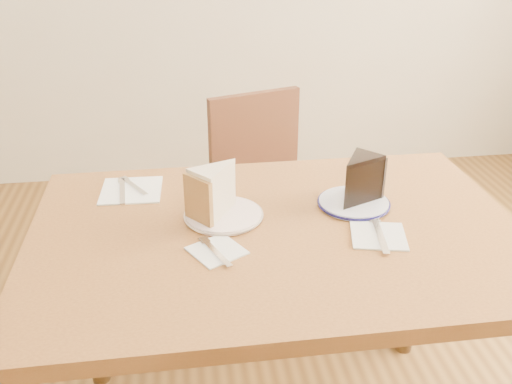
{
  "coord_description": "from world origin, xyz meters",
  "views": [
    {
      "loc": [
        -0.22,
        -1.18,
        1.45
      ],
      "look_at": [
        -0.04,
        0.1,
        0.8
      ],
      "focal_mm": 40.0,
      "sensor_mm": 36.0,
      "label": 1
    }
  ],
  "objects_px": {
    "plate_cream": "(224,215)",
    "chair_far": "(270,201)",
    "table": "(277,262)",
    "carrot_cake": "(218,191)",
    "chocolate_cake": "(357,183)",
    "plate_navy": "(354,203)"
  },
  "relations": [
    {
      "from": "chair_far",
      "to": "carrot_cake",
      "type": "relative_size",
      "value": 6.88
    },
    {
      "from": "carrot_cake",
      "to": "chocolate_cake",
      "type": "bearing_deg",
      "value": 51.21
    },
    {
      "from": "plate_cream",
      "to": "table",
      "type": "bearing_deg",
      "value": -30.94
    },
    {
      "from": "carrot_cake",
      "to": "chocolate_cake",
      "type": "relative_size",
      "value": 1.03
    },
    {
      "from": "plate_navy",
      "to": "carrot_cake",
      "type": "relative_size",
      "value": 1.46
    },
    {
      "from": "table",
      "to": "chair_far",
      "type": "distance_m",
      "value": 0.69
    },
    {
      "from": "chair_far",
      "to": "chocolate_cake",
      "type": "xyz_separation_m",
      "value": [
        0.13,
        -0.58,
        0.34
      ]
    },
    {
      "from": "plate_cream",
      "to": "carrot_cake",
      "type": "bearing_deg",
      "value": 142.59
    },
    {
      "from": "table",
      "to": "plate_cream",
      "type": "distance_m",
      "value": 0.18
    },
    {
      "from": "chair_far",
      "to": "plate_cream",
      "type": "xyz_separation_m",
      "value": [
        -0.22,
        -0.59,
        0.28
      ]
    },
    {
      "from": "table",
      "to": "chocolate_cake",
      "type": "xyz_separation_m",
      "value": [
        0.22,
        0.09,
        0.17
      ]
    },
    {
      "from": "table",
      "to": "carrot_cake",
      "type": "bearing_deg",
      "value": 148.47
    },
    {
      "from": "chocolate_cake",
      "to": "chair_far",
      "type": "bearing_deg",
      "value": -29.86
    },
    {
      "from": "chair_far",
      "to": "plate_cream",
      "type": "height_order",
      "value": "chair_far"
    },
    {
      "from": "plate_cream",
      "to": "plate_navy",
      "type": "relative_size",
      "value": 1.06
    },
    {
      "from": "chair_far",
      "to": "plate_cream",
      "type": "distance_m",
      "value": 0.69
    },
    {
      "from": "table",
      "to": "chair_far",
      "type": "bearing_deg",
      "value": 81.98
    },
    {
      "from": "plate_cream",
      "to": "chair_far",
      "type": "bearing_deg",
      "value": 69.66
    },
    {
      "from": "chair_far",
      "to": "chocolate_cake",
      "type": "bearing_deg",
      "value": 84.76
    },
    {
      "from": "plate_cream",
      "to": "plate_navy",
      "type": "height_order",
      "value": "same"
    },
    {
      "from": "plate_navy",
      "to": "plate_cream",
      "type": "bearing_deg",
      "value": -177.04
    },
    {
      "from": "chocolate_cake",
      "to": "table",
      "type": "bearing_deg",
      "value": 69.27
    }
  ]
}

